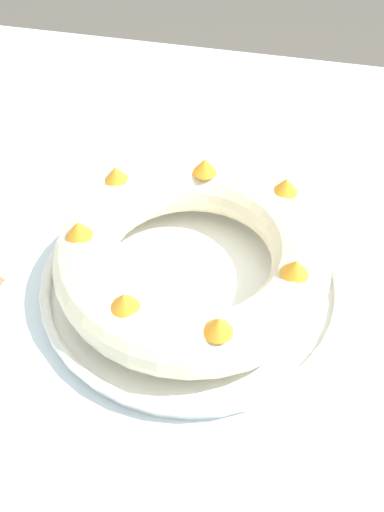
# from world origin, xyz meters

# --- Properties ---
(ground_plane) EXTENTS (8.00, 8.00, 0.00)m
(ground_plane) POSITION_xyz_m (0.00, 0.00, 0.00)
(ground_plane) COLOR #4C4742
(dining_table) EXTENTS (1.54, 1.13, 0.76)m
(dining_table) POSITION_xyz_m (0.00, 0.00, 0.68)
(dining_table) COLOR silver
(dining_table) RESTS_ON ground_plane
(serving_dish) EXTENTS (0.36, 0.36, 0.03)m
(serving_dish) POSITION_xyz_m (-0.02, -0.02, 0.77)
(serving_dish) COLOR white
(serving_dish) RESTS_ON dining_table
(bundt_cake) EXTENTS (0.31, 0.31, 0.08)m
(bundt_cake) POSITION_xyz_m (-0.02, -0.02, 0.82)
(bundt_cake) COLOR beige
(bundt_cake) RESTS_ON serving_dish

